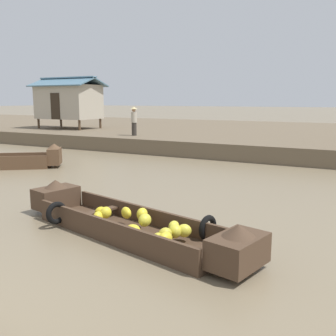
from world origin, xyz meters
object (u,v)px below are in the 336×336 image
object	(u,v)px
banana_boat	(129,223)
vendor_person	(134,120)
stilt_house_left	(69,101)
cargo_boat_upstream	(12,159)

from	to	relation	value
banana_boat	vendor_person	size ratio (longest dim) A/B	3.69
banana_boat	stilt_house_left	xyz separation A→B (m)	(-15.11, 14.86, 2.48)
banana_boat	stilt_house_left	world-z (taller)	stilt_house_left
vendor_person	stilt_house_left	bearing A→B (deg)	160.28
stilt_house_left	vendor_person	xyz separation A→B (m)	(7.28, -2.61, -1.04)
cargo_boat_upstream	stilt_house_left	size ratio (longest dim) A/B	0.78
banana_boat	cargo_boat_upstream	world-z (taller)	cargo_boat_upstream
vendor_person	banana_boat	bearing A→B (deg)	-57.40
stilt_house_left	banana_boat	bearing A→B (deg)	-44.52
banana_boat	stilt_house_left	size ratio (longest dim) A/B	1.25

